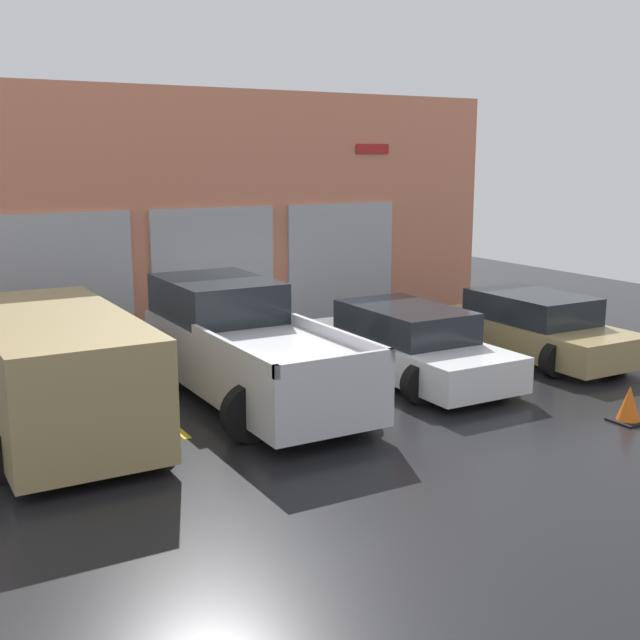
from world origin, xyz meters
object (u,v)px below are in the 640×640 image
pickup_truck (245,347)px  van_right (55,371)px  sedan_side (533,327)px  sedan_white (407,344)px  traffic_cone (629,405)px

pickup_truck → van_right: (-3.03, -0.30, 0.08)m
pickup_truck → sedan_side: (6.06, -0.27, -0.27)m
pickup_truck → sedan_white: (3.03, -0.27, -0.26)m
pickup_truck → sedan_side: 6.07m
van_right → sedan_white: bearing=0.3°
sedan_white → van_right: bearing=-179.7°
sedan_side → traffic_cone: 4.03m
sedan_white → pickup_truck: bearing=174.9°
sedan_white → sedan_side: sedan_white is taller
sedan_side → traffic_cone: sedan_side is taller
traffic_cone → pickup_truck: bearing=138.2°
sedan_side → traffic_cone: size_ratio=7.70×
pickup_truck → sedan_white: pickup_truck is taller
sedan_white → van_right: 6.07m
pickup_truck → traffic_cone: (4.42, -3.94, -0.60)m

